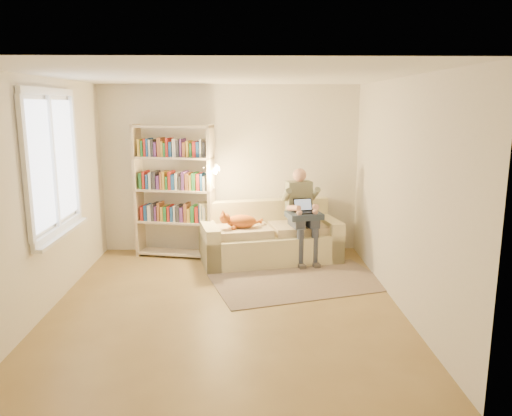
{
  "coord_description": "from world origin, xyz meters",
  "views": [
    {
      "loc": [
        0.22,
        -5.54,
        2.29
      ],
      "look_at": [
        0.38,
        1.0,
        0.94
      ],
      "focal_mm": 35.0,
      "sensor_mm": 36.0,
      "label": 1
    }
  ],
  "objects_px": {
    "laptop": "(301,209)",
    "sofa": "(269,239)",
    "cat": "(239,221)",
    "person": "(301,209)",
    "bookshelf": "(174,185)"
  },
  "relations": [
    {
      "from": "laptop",
      "to": "sofa",
      "type": "bearing_deg",
      "value": 147.54
    },
    {
      "from": "sofa",
      "to": "laptop",
      "type": "height_order",
      "value": "laptop"
    },
    {
      "from": "person",
      "to": "cat",
      "type": "relative_size",
      "value": 2.17
    },
    {
      "from": "person",
      "to": "bookshelf",
      "type": "bearing_deg",
      "value": 160.07
    },
    {
      "from": "cat",
      "to": "sofa",
      "type": "bearing_deg",
      "value": 14.79
    },
    {
      "from": "cat",
      "to": "bookshelf",
      "type": "distance_m",
      "value": 1.16
    },
    {
      "from": "sofa",
      "to": "person",
      "type": "relative_size",
      "value": 1.57
    },
    {
      "from": "cat",
      "to": "bookshelf",
      "type": "height_order",
      "value": "bookshelf"
    },
    {
      "from": "person",
      "to": "cat",
      "type": "bearing_deg",
      "value": 178.55
    },
    {
      "from": "sofa",
      "to": "laptop",
      "type": "bearing_deg",
      "value": -32.46
    },
    {
      "from": "sofa",
      "to": "bookshelf",
      "type": "height_order",
      "value": "bookshelf"
    },
    {
      "from": "person",
      "to": "laptop",
      "type": "height_order",
      "value": "person"
    },
    {
      "from": "sofa",
      "to": "cat",
      "type": "height_order",
      "value": "sofa"
    },
    {
      "from": "sofa",
      "to": "cat",
      "type": "bearing_deg",
      "value": -165.21
    },
    {
      "from": "person",
      "to": "bookshelf",
      "type": "relative_size",
      "value": 0.68
    }
  ]
}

